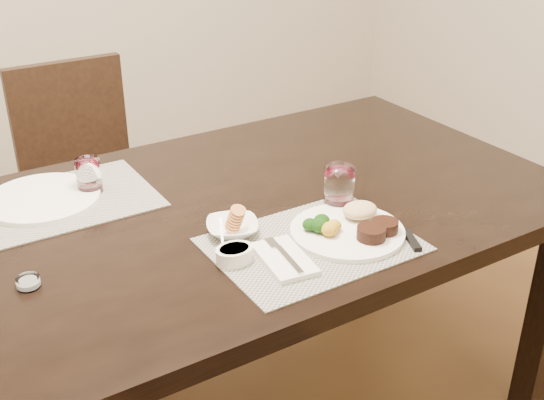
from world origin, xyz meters
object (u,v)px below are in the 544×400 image
steak_knife (404,236)px  far_plate (43,198)px  dinner_plate (353,227)px  cracker_bowl (232,227)px  chair_far (85,173)px  wine_glass_near (339,188)px

steak_knife → far_plate: size_ratio=0.72×
steak_knife → dinner_plate: bearing=160.1°
dinner_plate → cracker_bowl: 0.28m
cracker_bowl → steak_knife: bearing=-34.9°
steak_knife → chair_far: bearing=129.2°
wine_glass_near → far_plate: size_ratio=0.36×
dinner_plate → cracker_bowl: (-0.24, 0.15, 0.00)m
wine_glass_near → cracker_bowl: bearing=177.1°
cracker_bowl → far_plate: bearing=129.3°
far_plate → steak_knife: bearing=-43.8°
chair_far → steak_knife: 1.38m
steak_knife → wine_glass_near: size_ratio=1.97×
chair_far → steak_knife: chair_far is taller
chair_far → cracker_bowl: (0.04, -1.07, 0.27)m
cracker_bowl → wine_glass_near: (0.30, -0.02, 0.03)m
dinner_plate → wine_glass_near: size_ratio=2.55×
steak_knife → far_plate: (-0.67, 0.64, 0.00)m
dinner_plate → steak_knife: (0.09, -0.08, -0.01)m
cracker_bowl → far_plate: (-0.34, 0.41, -0.01)m
dinner_plate → wine_glass_near: 0.15m
wine_glass_near → far_plate: wine_glass_near is taller
chair_far → dinner_plate: size_ratio=3.31×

